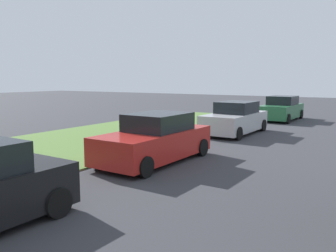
# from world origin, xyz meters

# --- Properties ---
(parked_sedan_red) EXTENTS (2.00, 4.43, 1.57)m
(parked_sedan_red) POSITION_xyz_m (-2.43, 14.58, 0.72)
(parked_sedan_red) COLOR red
(parked_sedan_red) RESTS_ON ground
(parked_sedan_silver) EXTENTS (2.00, 4.43, 1.57)m
(parked_sedan_silver) POSITION_xyz_m (-2.48, 21.57, 0.72)
(parked_sedan_silver) COLOR #BCBCC1
(parked_sedan_silver) RESTS_ON ground
(parked_sedan_green) EXTENTS (2.00, 4.43, 1.57)m
(parked_sedan_green) POSITION_xyz_m (-2.10, 28.65, 0.72)
(parked_sedan_green) COLOR #28663D
(parked_sedan_green) RESTS_ON ground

